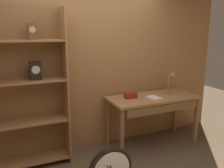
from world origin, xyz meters
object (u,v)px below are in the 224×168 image
Objects in this scene: bookshelf at (6,94)px; desk_lamp at (171,80)px; open_repair_manual at (154,98)px; toolbox_small at (131,95)px; workbench at (154,102)px.

bookshelf is 5.32× the size of desk_lamp.
desk_lamp is at bearing 13.46° from open_repair_manual.
bookshelf reaches higher than open_repair_manual.
desk_lamp is at bearing -1.65° from toolbox_small.
desk_lamp reaches higher than toolbox_small.
desk_lamp is at bearing 9.84° from workbench.
toolbox_small is at bearing 178.35° from desk_lamp.
bookshelf is 2.10m from open_repair_manual.
workbench is 6.60× the size of open_repair_manual.
open_repair_manual is (-0.43, -0.15, -0.22)m from desk_lamp.
toolbox_small reaches higher than workbench.
toolbox_small reaches higher than open_repair_manual.
open_repair_manual is (0.31, -0.17, -0.03)m from toolbox_small.
workbench is at bearing -13.10° from toolbox_small.
bookshelf is 9.74× the size of open_repair_manual.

